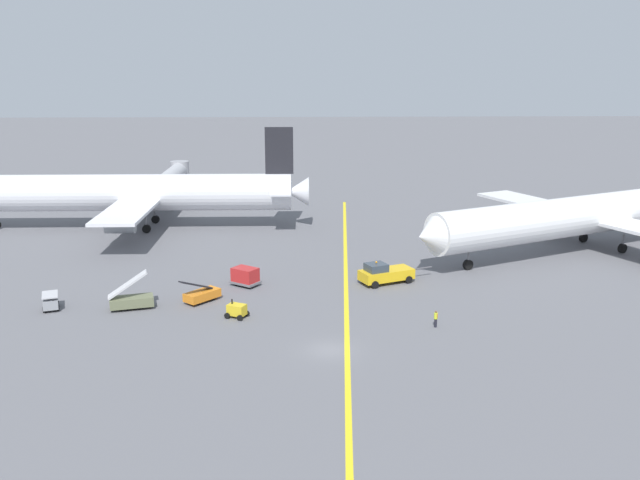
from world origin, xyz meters
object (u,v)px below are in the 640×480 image
(gse_baggage_cart_near_cluster, at_px, (50,302))
(ground_crew_wing_walker_right, at_px, (436,318))
(gse_stair_truck_yellow, at_px, (131,299))
(jet_bridge, at_px, (173,175))
(gse_gpu_cart_small, at_px, (237,310))
(airliner_at_gate_left, at_px, (129,193))
(pushback_tug, at_px, (385,273))
(airliner_being_pushed, at_px, (590,215))
(gse_belt_loader_portside, at_px, (202,294))
(gse_container_dolly_flat, at_px, (245,276))

(gse_baggage_cart_near_cluster, xyz_separation_m, ground_crew_wing_walker_right, (39.75, -6.36, 0.04))
(gse_stair_truck_yellow, relative_size, jet_bridge, 0.23)
(gse_gpu_cart_small, xyz_separation_m, gse_stair_truck_yellow, (-11.42, 3.03, 0.23))
(airliner_at_gate_left, height_order, gse_gpu_cart_small, airliner_at_gate_left)
(airliner_at_gate_left, height_order, pushback_tug, airliner_at_gate_left)
(airliner_being_pushed, distance_m, jet_bridge, 78.60)
(gse_gpu_cart_small, bearing_deg, airliner_being_pushed, 28.26)
(gse_gpu_cart_small, bearing_deg, gse_belt_loader_portside, 130.23)
(airliner_being_pushed, height_order, gse_baggage_cart_near_cluster, airliner_being_pushed)
(airliner_being_pushed, bearing_deg, jet_bridge, 146.20)
(pushback_tug, relative_size, gse_gpu_cart_small, 3.63)
(pushback_tug, xyz_separation_m, ground_crew_wing_walker_right, (3.26, -14.31, -0.30))
(airliner_at_gate_left, distance_m, jet_bridge, 28.21)
(airliner_being_pushed, height_order, gse_stair_truck_yellow, airliner_being_pushed)
(gse_belt_loader_portside, xyz_separation_m, jet_bridge, (-14.20, 63.89, 3.26))
(gse_baggage_cart_near_cluster, relative_size, gse_stair_truck_yellow, 0.63)
(gse_belt_loader_portside, distance_m, jet_bridge, 65.53)
(gse_belt_loader_portside, relative_size, gse_stair_truck_yellow, 0.92)
(gse_belt_loader_portside, distance_m, ground_crew_wing_walker_right, 25.49)
(airliner_being_pushed, bearing_deg, ground_crew_wing_walker_right, -133.47)
(pushback_tug, height_order, jet_bridge, jet_bridge)
(gse_gpu_cart_small, relative_size, ground_crew_wing_walker_right, 1.51)
(pushback_tug, height_order, gse_container_dolly_flat, pushback_tug)
(airliner_at_gate_left, xyz_separation_m, gse_baggage_cart_near_cluster, (0.41, -37.75, -4.80))
(gse_stair_truck_yellow, bearing_deg, jet_bridge, 96.08)
(gse_stair_truck_yellow, bearing_deg, airliner_being_pushed, 20.81)
(pushback_tug, distance_m, jet_bridge, 67.74)
(ground_crew_wing_walker_right, bearing_deg, gse_gpu_cart_small, 170.52)
(airliner_at_gate_left, height_order, gse_container_dolly_flat, airliner_at_gate_left)
(gse_gpu_cart_small, height_order, ground_crew_wing_walker_right, gse_gpu_cart_small)
(gse_baggage_cart_near_cluster, height_order, gse_stair_truck_yellow, gse_stair_truck_yellow)
(airliner_at_gate_left, xyz_separation_m, gse_stair_truck_yellow, (8.89, -37.77, -4.63))
(gse_gpu_cart_small, bearing_deg, jet_bridge, 104.98)
(gse_belt_loader_portside, relative_size, gse_container_dolly_flat, 1.16)
(airliner_being_pushed, relative_size, ground_crew_wing_walker_right, 31.03)
(gse_container_dolly_flat, bearing_deg, gse_gpu_cart_small, -90.47)
(gse_gpu_cart_small, bearing_deg, gse_stair_truck_yellow, 165.14)
(gse_gpu_cart_small, distance_m, gse_baggage_cart_near_cluster, 20.14)
(gse_container_dolly_flat, xyz_separation_m, ground_crew_wing_walker_right, (19.76, -13.87, -0.28))
(jet_bridge, bearing_deg, gse_baggage_cart_near_cluster, -91.28)
(airliner_being_pushed, relative_size, pushback_tug, 5.69)
(airliner_at_gate_left, xyz_separation_m, gse_belt_loader_portside, (16.07, -35.78, -4.83))
(ground_crew_wing_walker_right, bearing_deg, gse_belt_loader_portside, 160.92)
(airliner_being_pushed, xyz_separation_m, gse_container_dolly_flat, (-46.78, -14.63, -3.87))
(airliner_at_gate_left, height_order, ground_crew_wing_walker_right, airliner_at_gate_left)
(gse_gpu_cart_small, distance_m, gse_container_dolly_flat, 10.57)
(pushback_tug, bearing_deg, gse_container_dolly_flat, -178.49)
(airliner_being_pushed, distance_m, gse_baggage_cart_near_cluster, 70.48)
(airliner_being_pushed, xyz_separation_m, gse_stair_truck_yellow, (-58.29, -22.16, -4.02))
(gse_baggage_cart_near_cluster, bearing_deg, gse_container_dolly_flat, 20.58)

